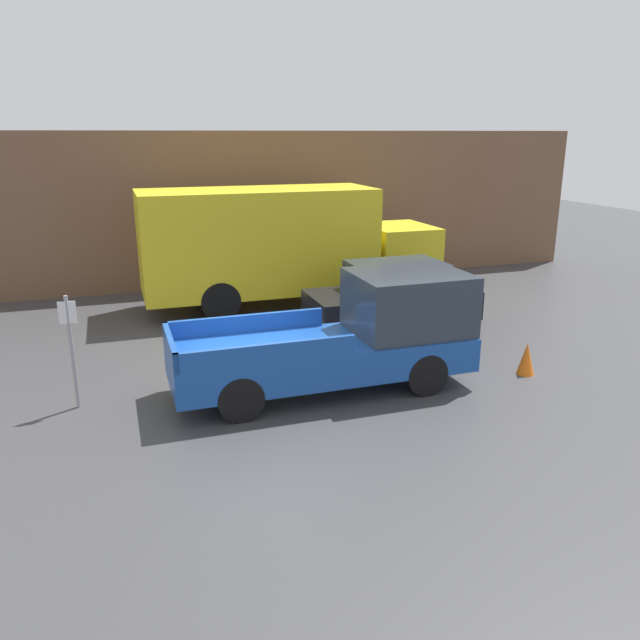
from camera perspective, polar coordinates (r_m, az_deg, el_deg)
name	(u,v)px	position (r m, az deg, el deg)	size (l,w,h in m)	color
ground_plane	(254,390)	(12.37, -6.01, -6.34)	(60.00, 60.00, 0.00)	#3D3D3F
building_wall	(189,212)	(20.26, -11.87, 9.64)	(28.00, 0.15, 4.90)	brown
pickup_truck	(352,336)	(12.16, 2.96, -1.50)	(5.80, 1.98, 2.22)	#194799
car	(393,296)	(15.94, 6.69, 2.16)	(4.25, 1.86, 1.72)	black
delivery_truck	(279,243)	(17.95, -3.73, 7.03)	(8.54, 2.47, 3.35)	gold
parking_sign	(71,345)	(11.96, -21.78, -2.17)	(0.30, 0.07, 2.11)	gray
traffic_cone	(526,359)	(13.64, 18.35, -3.37)	(0.36, 0.36, 0.68)	orange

